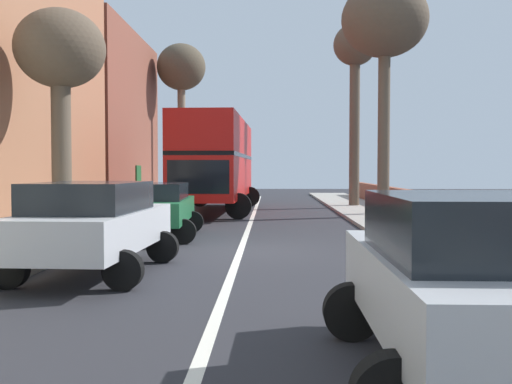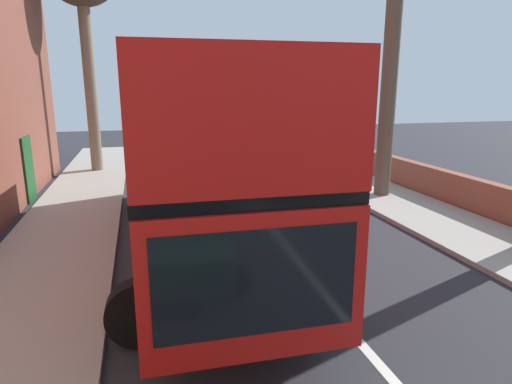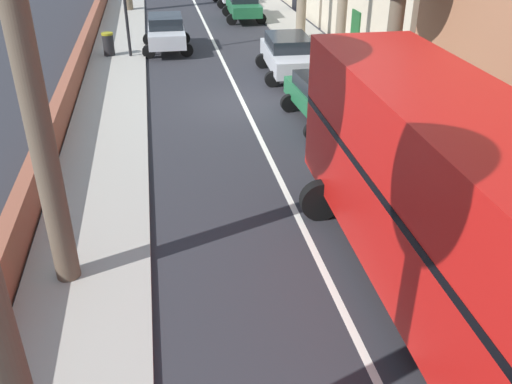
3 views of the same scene
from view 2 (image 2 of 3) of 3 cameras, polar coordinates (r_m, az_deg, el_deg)
double_decker_bus at (r=9.71m, az=-7.68°, el=5.94°), size 3.74×11.10×4.06m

